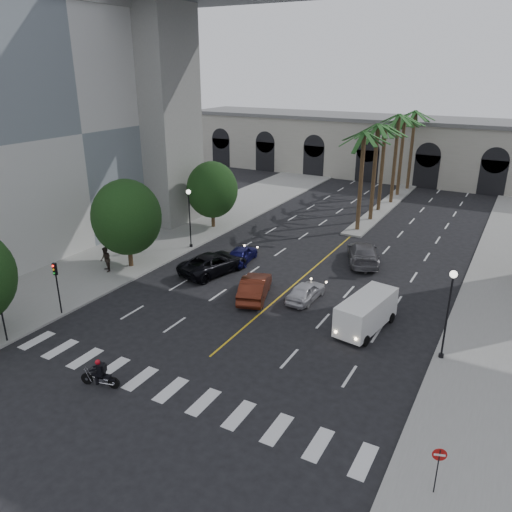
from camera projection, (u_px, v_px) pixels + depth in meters
The scene contains 27 objects.
ground at pixel (188, 375), 26.34m from camera, with size 140.00×140.00×0.00m, color black.
sidewalk_left at pixel (152, 244), 45.35m from camera, with size 8.00×100.00×0.15m, color gray.
median at pixel (385, 207), 57.35m from camera, with size 2.00×24.00×0.20m, color gray.
building_left at pixel (18, 125), 44.67m from camera, with size 16.50×32.50×20.60m.
pier_building at pixel (421, 150), 69.75m from camera, with size 71.00×10.50×8.50m.
bridge at pixel (395, 18), 36.15m from camera, with size 75.00×13.00×26.00m.
palm_a at pixel (364, 137), 45.97m from camera, with size 3.20×3.20×10.30m.
palm_b at pixel (378, 130), 49.09m from camera, with size 3.20×3.20×10.60m.
palm_c at pixel (385, 130), 52.66m from camera, with size 3.20×3.20×10.10m.
palm_d at pixel (399, 120), 55.51m from camera, with size 3.20×3.20×10.90m.
palm_e at pixel (405, 120), 59.05m from camera, with size 3.20×3.20×10.40m.
palm_f at pixel (415, 115), 62.08m from camera, with size 3.20×3.20×10.70m.
street_tree_mid at pixel (127, 217), 38.89m from camera, with size 5.44×5.44×7.21m.
street_tree_far at pixel (212, 190), 48.80m from camera, with size 5.04×5.04×6.68m.
lamp_post_left_far at pixel (190, 214), 43.42m from camera, with size 0.40×0.40×5.35m.
lamp_post_right at pixel (448, 308), 26.57m from camera, with size 0.40×0.40×5.35m.
traffic_signal_near at pixel (0, 304), 28.51m from camera, with size 0.25×0.18×3.65m.
traffic_signal_far at pixel (57, 280), 31.78m from camera, with size 0.25×0.18×3.65m.
motorcycle_rider at pixel (101, 374), 25.16m from camera, with size 2.12×0.74×1.55m.
car_a at pixel (306, 291), 34.51m from camera, with size 1.57×3.89×1.33m, color silver.
car_b at pixel (255, 287), 34.82m from camera, with size 1.72×4.92×1.62m, color #531D10.
car_c at pixel (214, 263), 39.08m from camera, with size 2.68×5.81×1.61m, color black.
car_d at pixel (363, 253), 41.06m from camera, with size 2.33×5.72×1.66m, color slate.
car_e at pixel (241, 254), 41.19m from camera, with size 1.65×4.10×1.40m, color #0F0F49.
cargo_van at pixel (366, 312), 30.47m from camera, with size 2.68×5.28×2.15m.
pedestrian_b at pixel (106, 260), 38.85m from camera, with size 0.96×0.75×1.98m, color black.
do_not_enter_sign at pixel (438, 462), 18.40m from camera, with size 0.52×0.21×2.22m.
Camera 1 is at (13.95, -17.82, 15.30)m, focal length 35.00 mm.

